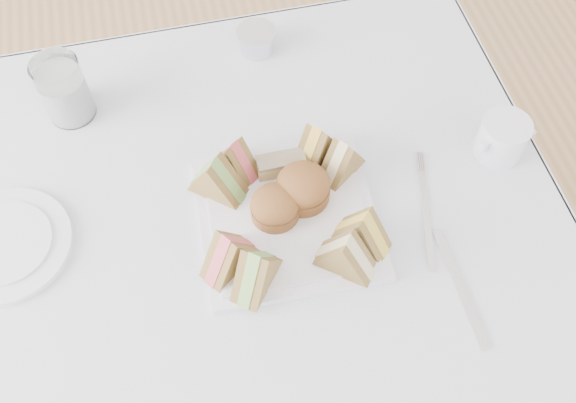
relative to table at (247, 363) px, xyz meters
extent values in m
cube|color=brown|center=(0.00, 0.00, 0.00)|extent=(0.90, 0.90, 0.74)
cube|color=silver|center=(0.00, 0.00, 0.37)|extent=(1.02, 1.02, 0.01)
cube|color=silver|center=(0.10, 0.08, 0.38)|extent=(0.26, 0.26, 0.01)
cylinder|color=brown|center=(0.08, 0.08, 0.41)|extent=(0.08, 0.08, 0.05)
cylinder|color=brown|center=(0.13, 0.10, 0.41)|extent=(0.09, 0.09, 0.05)
cube|color=tan|center=(0.11, 0.15, 0.41)|extent=(0.07, 0.03, 0.03)
cylinder|color=silver|center=(-0.30, 0.13, 0.38)|extent=(0.24, 0.24, 0.01)
cylinder|color=white|center=(-0.20, 0.35, 0.43)|extent=(0.08, 0.08, 0.11)
cylinder|color=silver|center=(0.12, 0.42, 0.40)|extent=(0.09, 0.09, 0.04)
cube|color=silver|center=(0.30, -0.08, 0.38)|extent=(0.01, 0.18, 0.00)
cube|color=silver|center=(0.30, 0.03, 0.38)|extent=(0.05, 0.17, 0.00)
cylinder|color=silver|center=(0.45, 0.12, 0.41)|extent=(0.10, 0.10, 0.07)
camera|label=1|loc=(-0.01, -0.38, 1.19)|focal=40.00mm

